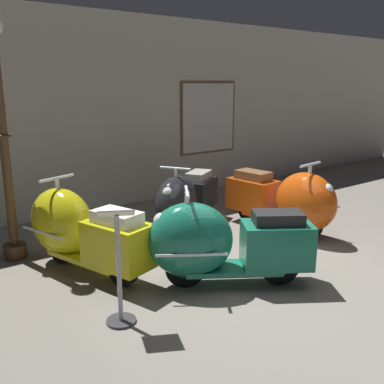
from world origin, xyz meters
TOP-DOWN VIEW (x-y plane):
  - ground_plane at (0.00, 0.00)m, footprint 60.00×60.00m
  - showroom_back_wall at (-0.17, 3.73)m, footprint 18.00×0.63m
  - scooter_0 at (-1.56, 1.43)m, footprint 1.02×1.86m
  - scooter_1 at (-0.53, 0.12)m, footprint 1.77×1.40m
  - scooter_2 at (0.26, 1.83)m, footprint 1.69×1.30m
  - scooter_3 at (1.43, 0.82)m, footprint 0.72×1.85m
  - lamppost at (-2.08, 2.27)m, footprint 0.28×0.28m
  - info_stanchion at (-1.73, 0.07)m, footprint 0.39×0.35m

SIDE VIEW (x-z plane):
  - ground_plane at x=0.00m, z-range 0.00..0.00m
  - info_stanchion at x=-1.73m, z-range -0.09..1.03m
  - scooter_2 at x=0.26m, z-range -0.05..0.99m
  - scooter_1 at x=-0.53m, z-range -0.05..1.04m
  - scooter_0 at x=-1.56m, z-range -0.05..1.05m
  - scooter_3 at x=1.43m, z-range -0.05..1.05m
  - lamppost at x=-2.08m, z-range 0.03..2.96m
  - showroom_back_wall at x=-0.17m, z-range 0.00..3.34m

